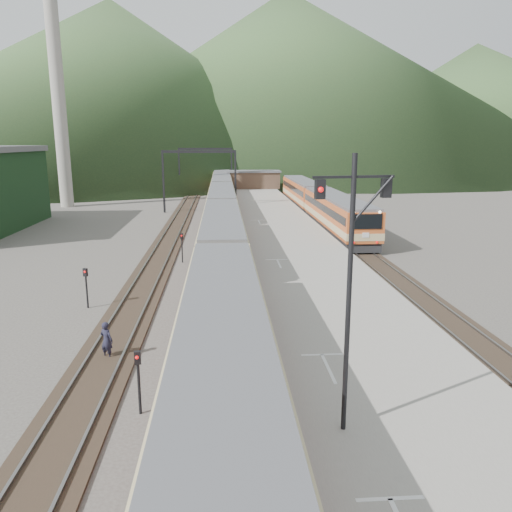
{
  "coord_description": "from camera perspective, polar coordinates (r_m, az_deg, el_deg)",
  "views": [
    {
      "loc": [
        0.04,
        -10.52,
        9.04
      ],
      "look_at": [
        2.12,
        20.07,
        2.0
      ],
      "focal_mm": 35.0,
      "sensor_mm": 36.0,
      "label": 1
    }
  ],
  "objects": [
    {
      "name": "second_train",
      "position": [
        61.24,
        6.97,
        6.35
      ],
      "size": [
        3.1,
        42.2,
        3.78
      ],
      "color": "#C15626",
      "rests_on": "track_second"
    },
    {
      "name": "track_main",
      "position": [
        51.31,
        -3.87,
        2.83
      ],
      "size": [
        2.6,
        200.0,
        0.23
      ],
      "color": "black",
      "rests_on": "ground"
    },
    {
      "name": "short_signal_c",
      "position": [
        29.05,
        -18.84,
        -2.9
      ],
      "size": [
        0.26,
        0.23,
        2.27
      ],
      "color": "black",
      "rests_on": "ground"
    },
    {
      "name": "gantry_far",
      "position": [
        90.63,
        -5.81,
        10.68
      ],
      "size": [
        9.55,
        0.25,
        8.0
      ],
      "color": "black",
      "rests_on": "ground"
    },
    {
      "name": "hill_c",
      "position": [
        246.93,
        23.48,
        15.62
      ],
      "size": [
        160.0,
        160.0,
        50.0
      ],
      "primitive_type": "cone",
      "color": "#324E2C",
      "rests_on": "ground"
    },
    {
      "name": "smokestack",
      "position": [
        76.03,
        -21.66,
        16.56
      ],
      "size": [
        1.8,
        1.8,
        30.0
      ],
      "primitive_type": "cylinder",
      "color": "#9E998E",
      "rests_on": "ground"
    },
    {
      "name": "hill_a",
      "position": [
        205.55,
        -15.92,
        18.32
      ],
      "size": [
        180.0,
        180.0,
        60.0
      ],
      "primitive_type": "cone",
      "color": "#324E2C",
      "rests_on": "ground"
    },
    {
      "name": "worker",
      "position": [
        22.36,
        -16.71,
        -9.21
      ],
      "size": [
        0.72,
        0.63,
        1.65
      ],
      "primitive_type": "imported",
      "rotation": [
        0.0,
        0.0,
        2.65
      ],
      "color": "#1E1D2F",
      "rests_on": "ground"
    },
    {
      "name": "platform",
      "position": [
        49.58,
        2.62,
        3.0
      ],
      "size": [
        8.0,
        100.0,
        1.0
      ],
      "primitive_type": "cube",
      "color": "gray",
      "rests_on": "ground"
    },
    {
      "name": "signal_mast",
      "position": [
        13.52,
        10.69,
        -1.61
      ],
      "size": [
        2.19,
        0.44,
        7.77
      ],
      "color": "black",
      "rests_on": "platform"
    },
    {
      "name": "hill_b",
      "position": [
        244.04,
        3.39,
        19.61
      ],
      "size": [
        220.0,
        220.0,
        75.0
      ],
      "primitive_type": "cone",
      "color": "#324E2C",
      "rests_on": "ground"
    },
    {
      "name": "short_signal_b",
      "position": [
        38.36,
        -8.47,
        1.4
      ],
      "size": [
        0.25,
        0.21,
        2.27
      ],
      "color": "black",
      "rests_on": "ground"
    },
    {
      "name": "track_far",
      "position": [
        51.56,
        -9.44,
        2.74
      ],
      "size": [
        2.6,
        200.0,
        0.23
      ],
      "color": "black",
      "rests_on": "ground"
    },
    {
      "name": "short_signal_a",
      "position": [
        17.58,
        -13.29,
        -12.98
      ],
      "size": [
        0.25,
        0.2,
        2.27
      ],
      "color": "black",
      "rests_on": "ground"
    },
    {
      "name": "track_second",
      "position": [
        52.58,
        8.78,
        2.96
      ],
      "size": [
        2.6,
        200.0,
        0.23
      ],
      "color": "black",
      "rests_on": "ground"
    },
    {
      "name": "main_train",
      "position": [
        58.36,
        -3.92,
        6.06
      ],
      "size": [
        3.04,
        104.14,
        3.71
      ],
      "color": "tan",
      "rests_on": "track_main"
    },
    {
      "name": "station_shed",
      "position": [
        88.93,
        -0.29,
        8.76
      ],
      "size": [
        9.4,
        4.4,
        3.1
      ],
      "color": "brown",
      "rests_on": "platform"
    },
    {
      "name": "gantry_near",
      "position": [
        65.68,
        -6.5,
        9.84
      ],
      "size": [
        9.55,
        0.25,
        8.0
      ],
      "color": "black",
      "rests_on": "ground"
    }
  ]
}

